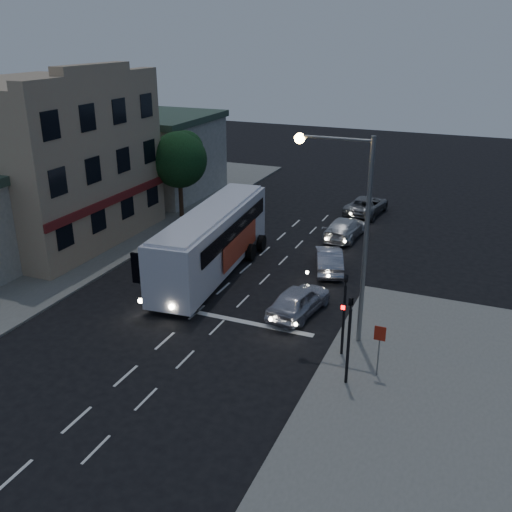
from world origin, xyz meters
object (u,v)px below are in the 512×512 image
at_px(car_suv, 299,300).
at_px(traffic_signal_side, 349,330).
at_px(car_sedan_b, 345,228).
at_px(streetlight, 352,218).
at_px(car_sedan_a, 329,260).
at_px(traffic_signal_main, 344,305).
at_px(tour_bus, 212,239).
at_px(car_sedan_c, 366,205).
at_px(regulatory_sign, 379,343).
at_px(street_tree, 179,157).

relative_size(car_suv, traffic_signal_side, 1.04).
relative_size(car_sedan_b, streetlight, 0.52).
xyz_separation_m(car_sedan_b, streetlight, (3.35, -13.16, 5.05)).
xyz_separation_m(car_sedan_a, traffic_signal_main, (3.08, -8.79, 1.74)).
bearing_deg(tour_bus, car_sedan_b, 52.30).
xyz_separation_m(car_sedan_c, streetlight, (3.21, -18.99, 5.05)).
height_order(tour_bus, car_sedan_c, tour_bus).
relative_size(regulatory_sign, streetlight, 0.24).
xyz_separation_m(car_sedan_a, traffic_signal_side, (3.78, -10.77, 1.74)).
distance_m(traffic_signal_main, streetlight, 3.61).
bearing_deg(traffic_signal_main, car_suv, 134.18).
bearing_deg(regulatory_sign, traffic_signal_main, 149.16).
relative_size(regulatory_sign, street_tree, 0.35).
height_order(car_sedan_a, streetlight, streetlight).
xyz_separation_m(car_suv, car_sedan_c, (-0.53, 17.39, -0.05)).
bearing_deg(car_sedan_b, traffic_signal_main, 107.80).
bearing_deg(regulatory_sign, car_sedan_b, 108.80).
distance_m(tour_bus, regulatory_sign, 12.89).
height_order(streetlight, street_tree, streetlight).
xyz_separation_m(car_sedan_a, car_sedan_b, (-0.53, 5.79, 0.01)).
bearing_deg(tour_bus, car_sedan_c, 63.56).
xyz_separation_m(car_sedan_a, street_tree, (-12.73, 5.45, 3.82)).
distance_m(tour_bus, traffic_signal_side, 12.65).
height_order(tour_bus, car_suv, tour_bus).
distance_m(traffic_signal_main, traffic_signal_side, 2.10).
distance_m(car_sedan_c, street_tree, 14.32).
height_order(car_suv, traffic_signal_main, traffic_signal_main).
relative_size(car_sedan_c, regulatory_sign, 2.23).
height_order(tour_bus, streetlight, streetlight).
bearing_deg(tour_bus, traffic_signal_side, -44.29).
relative_size(tour_bus, street_tree, 1.98).
xyz_separation_m(traffic_signal_main, streetlight, (-0.26, 1.42, 3.31)).
distance_m(car_sedan_b, regulatory_sign, 16.50).
height_order(tour_bus, street_tree, street_tree).
height_order(traffic_signal_main, streetlight, streetlight).
height_order(car_sedan_c, traffic_signal_side, traffic_signal_side).
xyz_separation_m(tour_bus, regulatory_sign, (10.79, -7.03, -0.41)).
height_order(traffic_signal_side, streetlight, streetlight).
xyz_separation_m(car_suv, car_sedan_b, (-0.67, 11.56, -0.04)).
bearing_deg(tour_bus, traffic_signal_main, -38.55).
distance_m(car_sedan_b, street_tree, 12.78).
bearing_deg(street_tree, regulatory_sign, -41.08).
bearing_deg(streetlight, car_suv, 149.17).
distance_m(car_sedan_b, traffic_signal_main, 15.12).
bearing_deg(car_sedan_c, car_sedan_b, 95.00).
bearing_deg(tour_bus, streetlight, -32.53).
distance_m(car_sedan_a, streetlight, 9.37).
height_order(tour_bus, car_sedan_b, tour_bus).
bearing_deg(traffic_signal_side, street_tree, 135.50).
bearing_deg(car_sedan_b, streetlight, 108.19).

